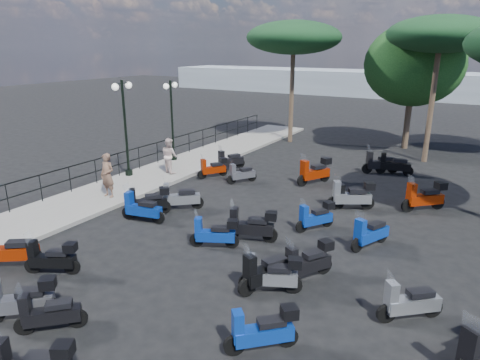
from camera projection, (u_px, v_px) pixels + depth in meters
The scene contains 36 objects.
ground at pixel (238, 228), 14.78m from camera, with size 120.00×120.00×0.00m, color black.
sidewalk at pixel (153, 176), 20.38m from camera, with size 3.00×30.00×0.15m, color slate.
railing at pixel (129, 157), 20.60m from camera, with size 0.04×26.04×1.10m.
lamp_post_1 at pixel (125, 122), 19.59m from camera, with size 0.48×1.29×4.43m.
lamp_post_2 at pixel (172, 115), 22.42m from camera, with size 0.49×1.22×4.19m.
woman at pixel (107, 175), 17.17m from camera, with size 0.66×0.43×1.80m, color brown.
pedestrian_far at pixel (169, 156), 20.48m from camera, with size 0.83×0.64×1.70m, color beige.
scooter_0 at pixel (10, 252), 12.03m from camera, with size 1.47×1.11×1.38m.
scooter_1 at pixel (22, 300), 9.69m from camera, with size 1.35×1.22×1.32m.
scooter_2 at pixel (148, 202), 15.79m from camera, with size 1.29×1.35×1.35m.
scooter_3 at pixel (142, 209), 15.21m from camera, with size 1.67×0.62×1.34m.
scooter_4 at pixel (213, 168), 20.37m from camera, with size 0.98×1.31×1.20m.
scooter_5 at pixel (230, 161), 21.65m from camera, with size 0.93×1.51×1.32m.
scooter_6 at pixel (48, 314), 9.31m from camera, with size 1.16×1.13×1.21m.
scooter_7 at pixel (52, 258), 11.68m from camera, with size 1.43×0.89×1.24m.
scooter_8 at pixel (215, 233), 13.22m from camera, with size 1.45×0.86×1.24m.
scooter_9 at pixel (180, 198), 16.28m from camera, with size 1.39×1.20×1.38m.
scooter_10 at pixel (241, 174), 19.54m from camera, with size 0.91×1.31×1.19m.
scooter_11 at pixel (315, 172), 19.37m from camera, with size 1.08×1.72×1.49m.
scooter_13 at pixel (262, 331), 8.69m from camera, with size 1.26×1.20×1.26m.
scooter_14 at pixel (266, 272), 10.91m from camera, with size 0.96×1.60×1.39m.
scooter_15 at pixel (252, 226), 13.66m from camera, with size 1.68×0.83×1.39m.
scooter_16 at pixel (352, 198), 16.46m from camera, with size 1.37×0.96×1.25m.
scooter_17 at pixel (379, 164), 20.98m from camera, with size 1.57×1.08×1.43m.
scooter_19 at pixel (271, 275), 10.79m from camera, with size 1.52×0.88×1.30m.
scooter_20 at pixel (308, 262), 11.41m from camera, with size 1.01×1.49×1.32m.
scooter_21 at pixel (316, 217), 14.52m from camera, with size 0.96×1.35×1.21m.
scooter_22 at pixel (352, 196), 16.31m from camera, with size 1.63×1.10×1.44m.
scooter_23 at pixel (394, 165), 20.75m from camera, with size 1.76×0.62×1.40m.
scooter_25 at pixel (409, 303), 9.69m from camera, with size 1.29×1.14×1.29m.
scooter_27 at pixel (370, 234), 13.21m from camera, with size 0.87×1.58×1.34m.
scooter_28 at pixel (424, 197), 16.19m from camera, with size 1.43×1.38×1.45m.
broadleaf_tree at pixel (414, 65), 24.88m from camera, with size 5.67×5.67×7.40m.
pine_0 at pixel (441, 35), 21.34m from camera, with size 5.31×5.31×7.52m.
pine_2 at pixel (294, 38), 26.19m from camera, with size 5.85×5.85×7.54m.
distant_hills at pixel (430, 86), 51.30m from camera, with size 70.00×8.00×3.00m, color gray.
Camera 1 is at (6.99, -11.67, 6.00)m, focal length 32.00 mm.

